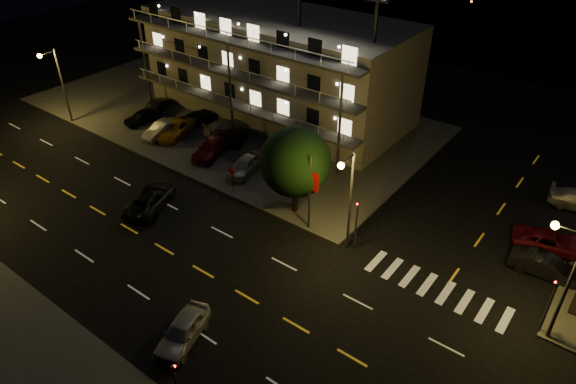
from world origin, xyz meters
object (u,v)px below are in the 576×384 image
Objects in this scene: tree at (295,164)px; lot_car_4 at (245,165)px; side_car_0 at (544,265)px; lot_car_2 at (175,129)px; road_car_west at (150,200)px; road_car_east at (183,331)px; lot_car_7 at (226,126)px.

tree is 1.64× the size of lot_car_4.
lot_car_2 is at bearing 87.87° from side_car_0.
lot_car_4 is 8.97m from road_car_west.
road_car_west is (-12.18, 7.87, 0.01)m from road_car_east.
lot_car_2 is at bearing 162.66° from lot_car_4.
lot_car_7 is (-13.66, 6.69, -3.58)m from tree.
road_car_west is (-27.58, -11.02, 0.03)m from side_car_0.
side_car_0 is at bearing -5.12° from lot_car_4.
road_car_east is (19.91, -17.63, -0.10)m from lot_car_2.
road_car_east is at bearing -55.85° from lot_car_2.
lot_car_2 is 1.14× the size of road_car_east.
road_car_west is at bearing -145.23° from tree.
lot_car_2 is 35.34m from side_car_0.
side_car_0 is at bearing 33.90° from road_car_east.
lot_car_4 reaches higher than lot_car_7.
tree reaches higher than lot_car_7.
road_car_west is at bearing -65.94° from lot_car_2.
side_car_0 is 29.70m from road_car_west.
lot_car_7 is 26.72m from road_car_east.
side_car_0 is at bearing 13.62° from tree.
lot_car_4 is 0.97× the size of side_car_0.
tree is at bearing 83.16° from road_car_east.
lot_car_2 is 1.08× the size of lot_car_7.
lot_car_4 is 8.25m from lot_car_7.
lot_car_2 is 1.13× the size of side_car_0.
lot_car_2 reaches higher than lot_car_7.
road_car_east is at bearing -79.94° from tree.
road_car_west is (-9.60, -6.66, -3.65)m from tree.
lot_car_4 is 0.98× the size of road_car_east.
road_car_west is at bearing -117.99° from lot_car_4.
road_car_west reaches higher than road_car_east.
lot_car_2 is 5.14m from lot_car_7.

